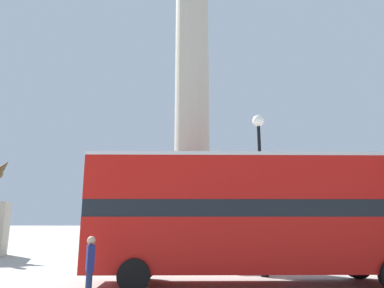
{
  "coord_description": "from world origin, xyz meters",
  "views": [
    {
      "loc": [
        0.89,
        -17.8,
        2.16
      ],
      "look_at": [
        0.0,
        0.0,
        6.09
      ],
      "focal_mm": 32.0,
      "sensor_mm": 36.0,
      "label": 1
    }
  ],
  "objects_px": {
    "monument_column": "(192,102)",
    "bus_b": "(255,212)",
    "street_lamp": "(260,172)",
    "pedestrian_near_lamp": "(90,266)"
  },
  "relations": [
    {
      "from": "bus_b",
      "to": "street_lamp",
      "type": "height_order",
      "value": "street_lamp"
    },
    {
      "from": "bus_b",
      "to": "street_lamp",
      "type": "xyz_separation_m",
      "value": [
        0.5,
        1.75,
        1.66
      ]
    },
    {
      "from": "street_lamp",
      "to": "monument_column",
      "type": "bearing_deg",
      "value": 128.63
    },
    {
      "from": "street_lamp",
      "to": "bus_b",
      "type": "bearing_deg",
      "value": -106.03
    },
    {
      "from": "street_lamp",
      "to": "pedestrian_near_lamp",
      "type": "bearing_deg",
      "value": -137.77
    },
    {
      "from": "monument_column",
      "to": "pedestrian_near_lamp",
      "type": "distance_m",
      "value": 11.55
    },
    {
      "from": "monument_column",
      "to": "street_lamp",
      "type": "relative_size",
      "value": 3.56
    },
    {
      "from": "monument_column",
      "to": "bus_b",
      "type": "xyz_separation_m",
      "value": [
        2.5,
        -5.5,
        -6.04
      ]
    },
    {
      "from": "monument_column",
      "to": "bus_b",
      "type": "relative_size",
      "value": 2.0
    },
    {
      "from": "monument_column",
      "to": "bus_b",
      "type": "bearing_deg",
      "value": -65.6
    }
  ]
}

